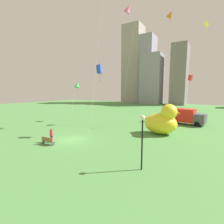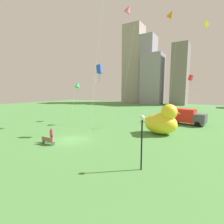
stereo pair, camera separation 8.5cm
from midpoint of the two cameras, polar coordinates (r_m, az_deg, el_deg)
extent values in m
plane|color=#4D8943|center=(21.83, -13.87, -9.33)|extent=(140.00, 140.00, 0.00)
cube|color=olive|center=(20.70, -21.15, -9.33)|extent=(1.72, 0.59, 0.06)
cube|color=olive|center=(20.50, -21.59, -8.77)|extent=(1.69, 0.20, 0.45)
cube|color=#47474C|center=(21.32, -22.53, -9.55)|extent=(0.11, 0.38, 0.39)
cube|color=#47474C|center=(20.22, -19.64, -10.32)|extent=(0.11, 0.38, 0.39)
cylinder|color=#38476B|center=(21.47, -20.30, -8.69)|extent=(0.19, 0.19, 0.84)
cylinder|color=#38476B|center=(21.31, -19.94, -8.80)|extent=(0.19, 0.19, 0.84)
cylinder|color=#B23F4C|center=(21.20, -20.21, -6.83)|extent=(0.42, 0.42, 0.63)
sphere|color=brown|center=(21.10, -20.26, -5.68)|extent=(0.25, 0.25, 0.25)
cylinder|color=silver|center=(20.75, -19.87, -9.78)|extent=(0.11, 0.11, 0.46)
cylinder|color=silver|center=(20.66, -19.67, -9.84)|extent=(0.11, 0.11, 0.46)
cylinder|color=#D85999|center=(20.59, -19.82, -8.74)|extent=(0.23, 0.23, 0.35)
sphere|color=brown|center=(20.53, -19.85, -8.09)|extent=(0.13, 0.13, 0.13)
ellipsoid|color=yellow|center=(24.66, 16.71, -3.91)|extent=(4.60, 3.40, 3.00)
sphere|color=yellow|center=(24.13, 19.39, 0.00)|extent=(2.24, 2.24, 2.24)
cone|color=orange|center=(23.96, 21.73, -0.43)|extent=(1.01, 1.01, 1.01)
cone|color=yellow|center=(25.14, 12.34, -2.40)|extent=(1.37, 1.20, 1.44)
cylinder|color=black|center=(13.16, 10.46, -11.26)|extent=(0.12, 0.12, 4.04)
sphere|color=#EAEACC|center=(12.64, 10.69, -1.90)|extent=(0.37, 0.37, 0.37)
cube|color=red|center=(33.70, 23.19, -0.98)|extent=(4.95, 3.02, 2.40)
cube|color=#4C4C56|center=(32.93, 28.50, -2.09)|extent=(2.15, 2.56, 1.68)
cylinder|color=black|center=(33.11, 28.07, -3.50)|extent=(1.28, 2.51, 0.90)
cylinder|color=black|center=(34.20, 21.47, -2.81)|extent=(1.28, 2.51, 0.90)
cube|color=#9E938C|center=(91.28, 7.57, 15.92)|extent=(9.42, 9.34, 39.74)
cube|color=gray|center=(88.57, 11.18, 14.03)|extent=(10.79, 9.16, 33.35)
cube|color=gray|center=(82.00, 14.00, 10.96)|extent=(9.39, 9.27, 23.28)
cube|color=gray|center=(80.64, 22.67, 11.79)|extent=(6.47, 9.71, 26.39)
cylinder|color=silver|center=(33.43, 27.47, 10.71)|extent=(0.82, 2.03, 17.24)
cube|color=yellow|center=(34.68, 30.17, 24.99)|extent=(0.87, 1.01, 1.27)
cylinder|color=yellow|center=(34.41, 30.06, 23.57)|extent=(0.04, 0.04, 1.60)
cylinder|color=silver|center=(34.66, 20.51, 13.41)|extent=(1.57, 1.33, 20.23)
cone|color=orange|center=(36.61, 19.91, 29.49)|extent=(1.87, 1.87, 1.55)
cylinder|color=orange|center=(36.28, 19.84, 28.18)|extent=(0.04, 0.04, 1.60)
cylinder|color=silver|center=(21.02, -5.67, 15.04)|extent=(0.48, 3.14, 18.03)
cylinder|color=silver|center=(23.21, -6.37, 3.27)|extent=(0.31, 1.99, 9.11)
cube|color=blue|center=(22.86, -4.29, 14.67)|extent=(0.85, 0.80, 1.24)
cylinder|color=blue|center=(22.77, -4.27, 12.42)|extent=(0.04, 0.04, 1.60)
cylinder|color=silver|center=(36.86, 27.56, 3.79)|extent=(0.96, 2.91, 8.85)
cube|color=red|center=(37.51, 25.79, 10.71)|extent=(0.96, 0.81, 1.21)
cylinder|color=red|center=(37.46, 25.72, 9.34)|extent=(0.04, 0.04, 1.60)
cylinder|color=silver|center=(30.93, 5.56, 14.15)|extent=(2.64, 1.29, 19.73)
cone|color=pink|center=(32.23, 5.80, 32.16)|extent=(1.57, 1.20, 1.50)
cylinder|color=pink|center=(31.86, 5.78, 30.69)|extent=(0.04, 0.04, 1.60)
cylinder|color=silver|center=(35.23, -13.23, 3.14)|extent=(0.63, 2.17, 7.44)
cone|color=green|center=(34.64, -11.78, 9.26)|extent=(1.20, 1.48, 1.40)
cylinder|color=green|center=(34.61, -11.74, 7.77)|extent=(0.04, 0.04, 1.60)
camera|label=1|loc=(0.04, -89.88, 0.02)|focal=26.23mm
camera|label=2|loc=(0.04, 90.12, -0.02)|focal=26.23mm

